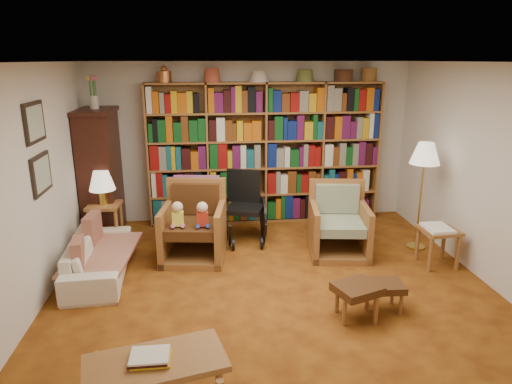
{
  "coord_description": "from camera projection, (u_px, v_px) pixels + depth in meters",
  "views": [
    {
      "loc": [
        -0.71,
        -4.65,
        2.53
      ],
      "look_at": [
        -0.14,
        0.6,
        0.99
      ],
      "focal_mm": 32.0,
      "sensor_mm": 36.0,
      "label": 1
    }
  ],
  "objects": [
    {
      "name": "floor",
      "position": [
        273.0,
        289.0,
        5.22
      ],
      "size": [
        5.0,
        5.0,
        0.0
      ],
      "primitive_type": "plane",
      "color": "#925316",
      "rests_on": "ground"
    },
    {
      "name": "ceiling",
      "position": [
        276.0,
        62.0,
        4.52
      ],
      "size": [
        5.0,
        5.0,
        0.0
      ],
      "primitive_type": "plane",
      "rotation": [
        3.14,
        0.0,
        0.0
      ],
      "color": "white",
      "rests_on": "wall_back"
    },
    {
      "name": "wall_back",
      "position": [
        251.0,
        143.0,
        7.26
      ],
      "size": [
        5.0,
        0.0,
        5.0
      ],
      "primitive_type": "plane",
      "rotation": [
        1.57,
        0.0,
        0.0
      ],
      "color": "silver",
      "rests_on": "floor"
    },
    {
      "name": "wall_front",
      "position": [
        343.0,
        303.0,
        2.49
      ],
      "size": [
        5.0,
        0.0,
        5.0
      ],
      "primitive_type": "plane",
      "rotation": [
        -1.57,
        0.0,
        0.0
      ],
      "color": "silver",
      "rests_on": "floor"
    },
    {
      "name": "wall_left",
      "position": [
        30.0,
        191.0,
        4.61
      ],
      "size": [
        0.0,
        5.0,
        5.0
      ],
      "primitive_type": "plane",
      "rotation": [
        1.57,
        0.0,
        1.57
      ],
      "color": "silver",
      "rests_on": "floor"
    },
    {
      "name": "wall_right",
      "position": [
        494.0,
        177.0,
        5.13
      ],
      "size": [
        0.0,
        5.0,
        5.0
      ],
      "primitive_type": "plane",
      "rotation": [
        1.57,
        0.0,
        -1.57
      ],
      "color": "silver",
      "rests_on": "floor"
    },
    {
      "name": "bookshelf",
      "position": [
        265.0,
        149.0,
        7.14
      ],
      "size": [
        3.6,
        0.3,
        2.42
      ],
      "color": "#A46B32",
      "rests_on": "floor"
    },
    {
      "name": "curio_cabinet",
      "position": [
        101.0,
        172.0,
        6.63
      ],
      "size": [
        0.5,
        0.95,
        2.4
      ],
      "color": "black",
      "rests_on": "floor"
    },
    {
      "name": "framed_pictures",
      "position": [
        38.0,
        148.0,
        4.79
      ],
      "size": [
        0.03,
        0.52,
        0.97
      ],
      "color": "black",
      "rests_on": "wall_left"
    },
    {
      "name": "sofa",
      "position": [
        99.0,
        257.0,
        5.51
      ],
      "size": [
        1.62,
        0.71,
        0.46
      ],
      "primitive_type": "imported",
      "rotation": [
        0.0,
        0.0,
        1.63
      ],
      "color": "beige",
      "rests_on": "floor"
    },
    {
      "name": "sofa_throw",
      "position": [
        103.0,
        251.0,
        5.49
      ],
      "size": [
        0.79,
        1.35,
        0.04
      ],
      "primitive_type": "cube",
      "rotation": [
        0.0,
        0.0,
        -0.07
      ],
      "color": "#C9BA92",
      "rests_on": "sofa"
    },
    {
      "name": "cushion_left",
      "position": [
        93.0,
        230.0,
        5.77
      ],
      "size": [
        0.16,
        0.41,
        0.4
      ],
      "primitive_type": "cube",
      "rotation": [
        0.0,
        0.0,
        -0.07
      ],
      "color": "maroon",
      "rests_on": "sofa"
    },
    {
      "name": "cushion_right",
      "position": [
        78.0,
        252.0,
        5.1
      ],
      "size": [
        0.16,
        0.36,
        0.35
      ],
      "primitive_type": "cube",
      "rotation": [
        0.0,
        0.0,
        0.14
      ],
      "color": "maroon",
      "rests_on": "sofa"
    },
    {
      "name": "side_table_lamp",
      "position": [
        105.0,
        214.0,
        6.35
      ],
      "size": [
        0.46,
        0.46,
        0.6
      ],
      "color": "#A46B32",
      "rests_on": "floor"
    },
    {
      "name": "table_lamp",
      "position": [
        102.0,
        181.0,
        6.21
      ],
      "size": [
        0.35,
        0.35,
        0.48
      ],
      "color": "gold",
      "rests_on": "side_table_lamp"
    },
    {
      "name": "armchair_leather",
      "position": [
        194.0,
        226.0,
        6.03
      ],
      "size": [
        0.91,
        0.95,
        1.02
      ],
      "color": "#A46B32",
      "rests_on": "floor"
    },
    {
      "name": "armchair_sage",
      "position": [
        337.0,
        226.0,
        6.16
      ],
      "size": [
        0.86,
        0.88,
        0.95
      ],
      "color": "#A46B32",
      "rests_on": "floor"
    },
    {
      "name": "wheelchair",
      "position": [
        245.0,
        209.0,
        6.56
      ],
      "size": [
        0.62,
        0.81,
        1.01
      ],
      "color": "black",
      "rests_on": "floor"
    },
    {
      "name": "floor_lamp",
      "position": [
        425.0,
        158.0,
        6.01
      ],
      "size": [
        0.39,
        0.39,
        1.48
      ],
      "color": "gold",
      "rests_on": "floor"
    },
    {
      "name": "side_table_papers",
      "position": [
        439.0,
        235.0,
        5.71
      ],
      "size": [
        0.47,
        0.47,
        0.52
      ],
      "color": "#A46B32",
      "rests_on": "floor"
    },
    {
      "name": "footstool_a",
      "position": [
        357.0,
        291.0,
        4.56
      ],
      "size": [
        0.53,
        0.49,
        0.37
      ],
      "color": "#492613",
      "rests_on": "floor"
    },
    {
      "name": "footstool_b",
      "position": [
        385.0,
        288.0,
        4.72
      ],
      "size": [
        0.38,
        0.32,
        0.31
      ],
      "color": "#492613",
      "rests_on": "floor"
    },
    {
      "name": "coffee_table",
      "position": [
        156.0,
        367.0,
        3.32
      ],
      "size": [
        1.1,
        0.73,
        0.48
      ],
      "color": "#A46B32",
      "rests_on": "floor"
    }
  ]
}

